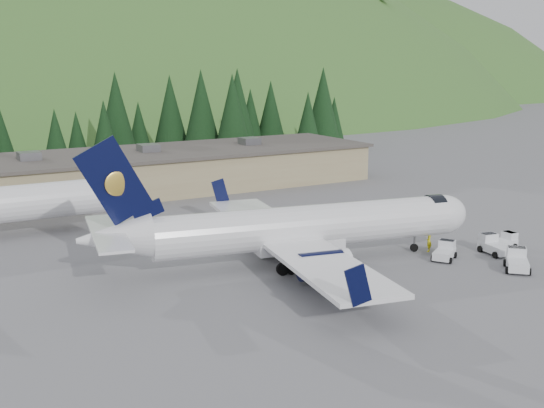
{
  "coord_description": "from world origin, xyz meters",
  "views": [
    {
      "loc": [
        -30.68,
        -46.5,
        16.95
      ],
      "look_at": [
        0.0,
        6.0,
        4.0
      ],
      "focal_mm": 45.0,
      "sensor_mm": 36.0,
      "label": 1
    }
  ],
  "objects_px": {
    "baggage_tug_c": "(493,245)",
    "ramp_worker": "(429,241)",
    "airliner": "(297,229)",
    "terminal_building": "(112,174)",
    "baggage_tug_d": "(517,261)",
    "baggage_tug_b": "(504,241)",
    "baggage_tug_a": "(445,251)"
  },
  "relations": [
    {
      "from": "baggage_tug_d",
      "to": "ramp_worker",
      "type": "relative_size",
      "value": 1.79
    },
    {
      "from": "ramp_worker",
      "to": "baggage_tug_b",
      "type": "bearing_deg",
      "value": 117.95
    },
    {
      "from": "airliner",
      "to": "baggage_tug_d",
      "type": "bearing_deg",
      "value": -24.49
    },
    {
      "from": "baggage_tug_c",
      "to": "baggage_tug_d",
      "type": "bearing_deg",
      "value": 164.2
    },
    {
      "from": "baggage_tug_c",
      "to": "ramp_worker",
      "type": "relative_size",
      "value": 1.76
    },
    {
      "from": "airliner",
      "to": "baggage_tug_b",
      "type": "distance_m",
      "value": 19.93
    },
    {
      "from": "baggage_tug_a",
      "to": "baggage_tug_c",
      "type": "height_order",
      "value": "baggage_tug_c"
    },
    {
      "from": "baggage_tug_a",
      "to": "terminal_building",
      "type": "height_order",
      "value": "terminal_building"
    },
    {
      "from": "terminal_building",
      "to": "baggage_tug_d",
      "type": "height_order",
      "value": "terminal_building"
    },
    {
      "from": "baggage_tug_b",
      "to": "baggage_tug_c",
      "type": "distance_m",
      "value": 2.31
    },
    {
      "from": "baggage_tug_c",
      "to": "baggage_tug_d",
      "type": "xyz_separation_m",
      "value": [
        -2.05,
        -4.34,
        0.02
      ]
    },
    {
      "from": "baggage_tug_a",
      "to": "ramp_worker",
      "type": "height_order",
      "value": "ramp_worker"
    },
    {
      "from": "baggage_tug_b",
      "to": "ramp_worker",
      "type": "distance_m",
      "value": 7.23
    },
    {
      "from": "baggage_tug_b",
      "to": "ramp_worker",
      "type": "height_order",
      "value": "ramp_worker"
    },
    {
      "from": "baggage_tug_b",
      "to": "baggage_tug_c",
      "type": "bearing_deg",
      "value": -158.98
    },
    {
      "from": "airliner",
      "to": "baggage_tug_b",
      "type": "bearing_deg",
      "value": -5.03
    },
    {
      "from": "baggage_tug_a",
      "to": "airliner",
      "type": "bearing_deg",
      "value": 123.27
    },
    {
      "from": "baggage_tug_c",
      "to": "baggage_tug_b",
      "type": "bearing_deg",
      "value": -62.15
    },
    {
      "from": "baggage_tug_c",
      "to": "ramp_worker",
      "type": "distance_m",
      "value": 5.65
    },
    {
      "from": "baggage_tug_b",
      "to": "baggage_tug_d",
      "type": "distance_m",
      "value": 6.61
    },
    {
      "from": "baggage_tug_b",
      "to": "ramp_worker",
      "type": "relative_size",
      "value": 1.47
    },
    {
      "from": "baggage_tug_c",
      "to": "ramp_worker",
      "type": "height_order",
      "value": "ramp_worker"
    },
    {
      "from": "baggage_tug_c",
      "to": "terminal_building",
      "type": "distance_m",
      "value": 48.7
    },
    {
      "from": "airliner",
      "to": "ramp_worker",
      "type": "relative_size",
      "value": 18.14
    },
    {
      "from": "baggage_tug_a",
      "to": "ramp_worker",
      "type": "xyz_separation_m",
      "value": [
        0.41,
        2.45,
        0.27
      ]
    },
    {
      "from": "baggage_tug_c",
      "to": "baggage_tug_a",
      "type": "bearing_deg",
      "value": 89.1
    },
    {
      "from": "terminal_building",
      "to": "ramp_worker",
      "type": "distance_m",
      "value": 43.79
    },
    {
      "from": "ramp_worker",
      "to": "airliner",
      "type": "bearing_deg",
      "value": -53.5
    },
    {
      "from": "terminal_building",
      "to": "baggage_tug_d",
      "type": "xyz_separation_m",
      "value": [
        18.8,
        -48.31,
        -1.86
      ]
    },
    {
      "from": "airliner",
      "to": "baggage_tug_d",
      "type": "xyz_separation_m",
      "value": [
        14.78,
        -10.5,
        -2.29
      ]
    },
    {
      "from": "baggage_tug_a",
      "to": "ramp_worker",
      "type": "relative_size",
      "value": 1.67
    },
    {
      "from": "airliner",
      "to": "baggage_tug_d",
      "type": "height_order",
      "value": "airliner"
    }
  ]
}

